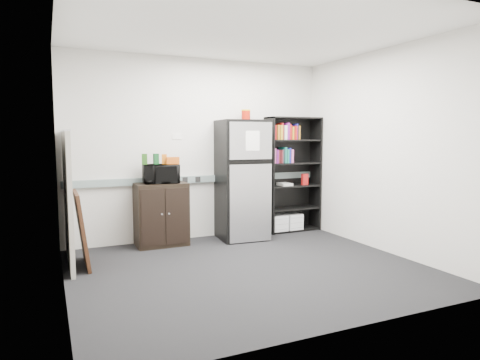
{
  "coord_description": "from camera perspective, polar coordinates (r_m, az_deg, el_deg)",
  "views": [
    {
      "loc": [
        -2.11,
        -4.4,
        1.55
      ],
      "look_at": [
        0.29,
        0.9,
        0.95
      ],
      "focal_mm": 32.0,
      "sensor_mm": 36.0,
      "label": 1
    }
  ],
  "objects": [
    {
      "name": "snack_box_b",
      "position": [
        6.09,
        -11.13,
        2.77
      ],
      "size": [
        0.08,
        0.06,
        0.15
      ],
      "primitive_type": "cube",
      "rotation": [
        0.0,
        0.0,
        0.13
      ],
      "color": "#0D3C18",
      "rests_on": "microwave"
    },
    {
      "name": "microwave",
      "position": [
        6.08,
        -10.51,
        0.82
      ],
      "size": [
        0.5,
        0.35,
        0.26
      ],
      "primitive_type": "imported",
      "rotation": [
        0.0,
        0.0,
        -0.06
      ],
      "color": "black",
      "rests_on": "cabinet"
    },
    {
      "name": "refrigerator",
      "position": [
        6.43,
        0.15,
        0.02
      ],
      "size": [
        0.72,
        0.75,
        1.78
      ],
      "rotation": [
        0.0,
        0.0,
        -0.07
      ],
      "color": "black",
      "rests_on": "floor"
    },
    {
      "name": "electrical_raceway",
      "position": [
        6.5,
        -5.3,
        0.13
      ],
      "size": [
        3.92,
        0.05,
        0.1
      ],
      "primitive_type": "cube",
      "color": "gray",
      "rests_on": "wall_back"
    },
    {
      "name": "snack_box_a",
      "position": [
        6.05,
        -12.61,
        2.72
      ],
      "size": [
        0.08,
        0.07,
        0.15
      ],
      "primitive_type": "cube",
      "rotation": [
        0.0,
        0.0,
        -0.34
      ],
      "color": "#255618",
      "rests_on": "microwave"
    },
    {
      "name": "ceiling",
      "position": [
        5.01,
        1.3,
        19.16
      ],
      "size": [
        4.0,
        3.5,
        0.02
      ],
      "primitive_type": "cube",
      "color": "white",
      "rests_on": "wall_back"
    },
    {
      "name": "wall_back",
      "position": [
        6.5,
        -5.42,
        4.1
      ],
      "size": [
        4.0,
        0.02,
        2.7
      ],
      "primitive_type": "cube",
      "color": "silver",
      "rests_on": "floor"
    },
    {
      "name": "wall_note",
      "position": [
        6.39,
        -8.41,
        5.83
      ],
      "size": [
        0.14,
        0.0,
        0.1
      ],
      "primitive_type": "cube",
      "color": "white",
      "rests_on": "wall_back"
    },
    {
      "name": "floor",
      "position": [
        5.12,
        1.23,
        -11.73
      ],
      "size": [
        4.0,
        4.0,
        0.0
      ],
      "primitive_type": "plane",
      "color": "black",
      "rests_on": "ground"
    },
    {
      "name": "bookshelf",
      "position": [
        7.0,
        6.86,
        1.11
      ],
      "size": [
        0.9,
        0.34,
        1.85
      ],
      "color": "black",
      "rests_on": "floor"
    },
    {
      "name": "snack_bag",
      "position": [
        6.1,
        -8.94,
        2.57
      ],
      "size": [
        0.2,
        0.14,
        0.1
      ],
      "primitive_type": "cube",
      "rotation": [
        0.0,
        0.0,
        -0.22
      ],
      "color": "#C35313",
      "rests_on": "microwave"
    },
    {
      "name": "wall_right",
      "position": [
        6.02,
        18.74,
        3.68
      ],
      "size": [
        0.02,
        3.5,
        2.7
      ],
      "primitive_type": "cube",
      "color": "silver",
      "rests_on": "floor"
    },
    {
      "name": "snack_box_c",
      "position": [
        6.12,
        -10.07,
        2.75
      ],
      "size": [
        0.08,
        0.06,
        0.14
      ],
      "primitive_type": "cube",
      "rotation": [
        0.0,
        0.0,
        -0.22
      ],
      "color": "#CB6413",
      "rests_on": "microwave"
    },
    {
      "name": "cubicle_partition",
      "position": [
        5.53,
        -21.97,
        -2.2
      ],
      "size": [
        0.06,
        1.3,
        1.62
      ],
      "color": "gray",
      "rests_on": "floor"
    },
    {
      "name": "coffee_can",
      "position": [
        6.58,
        0.78,
        8.75
      ],
      "size": [
        0.14,
        0.14,
        0.18
      ],
      "color": "#A51707",
      "rests_on": "refrigerator"
    },
    {
      "name": "cabinet",
      "position": [
        6.17,
        -10.45,
        -4.51
      ],
      "size": [
        0.71,
        0.48,
        0.89
      ],
      "color": "black",
      "rests_on": "floor"
    },
    {
      "name": "wall_left",
      "position": [
        4.41,
        -22.94,
        2.84
      ],
      "size": [
        0.02,
        3.5,
        2.7
      ],
      "primitive_type": "cube",
      "color": "silver",
      "rests_on": "floor"
    },
    {
      "name": "framed_poster",
      "position": [
        5.43,
        -20.34,
        -6.18
      ],
      "size": [
        0.14,
        0.7,
        0.9
      ],
      "rotation": [
        0.0,
        -0.11,
        0.0
      ],
      "color": "black",
      "rests_on": "floor"
    }
  ]
}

